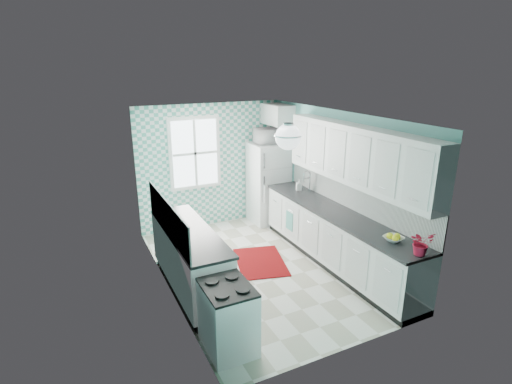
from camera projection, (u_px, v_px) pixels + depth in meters
name	position (u px, v px, depth m)	size (l,w,h in m)	color
floor	(260.00, 269.00, 6.61)	(3.00, 4.40, 0.02)	white
ceiling	(260.00, 115.00, 5.83)	(3.00, 4.40, 0.02)	white
wall_back	(211.00, 166.00, 8.10)	(3.00, 0.02, 2.50)	#74C6BF
wall_front	(352.00, 255.00, 4.33)	(3.00, 0.02, 2.50)	#74C6BF
wall_left	(164.00, 212.00, 5.58)	(0.02, 4.40, 2.50)	#74C6BF
wall_right	(339.00, 184.00, 6.85)	(0.02, 4.40, 2.50)	#74C6BF
accent_wall	(212.00, 166.00, 8.08)	(3.00, 0.01, 2.50)	teal
window	(195.00, 153.00, 7.82)	(1.04, 0.05, 1.44)	white
backsplash_right	(352.00, 194.00, 6.51)	(0.02, 3.60, 0.51)	white
backsplash_left	(167.00, 217.00, 5.54)	(0.02, 2.15, 0.51)	white
upper_cabinets_right	(356.00, 155.00, 6.06)	(0.33, 3.20, 0.90)	silver
upper_cabinet_fridge	(277.00, 114.00, 8.01)	(0.40, 0.74, 0.40)	silver
ceiling_light	(288.00, 137.00, 5.20)	(0.34, 0.34, 0.35)	silver
base_cabinets_right	(335.00, 239.00, 6.62)	(0.60, 3.60, 0.90)	white
countertop_right	(336.00, 213.00, 6.47)	(0.63, 3.60, 0.04)	black
base_cabinets_left	(190.00, 261.00, 5.90)	(0.60, 2.15, 0.90)	white
countertop_left	(189.00, 232.00, 5.76)	(0.63, 2.15, 0.04)	black
fridge	(268.00, 183.00, 8.36)	(0.73, 0.73, 1.68)	silver
stove	(228.00, 316.00, 4.64)	(0.54, 0.68, 0.81)	white
sink	(301.00, 193.00, 7.42)	(0.53, 0.45, 0.53)	silver
rug	(260.00, 262.00, 6.80)	(0.78, 1.12, 0.02)	maroon
dish_towel	(290.00, 221.00, 7.31)	(0.02, 0.23, 0.34)	teal
fruit_bowl	(393.00, 239.00, 5.40)	(0.25, 0.25, 0.06)	white
potted_plant	(421.00, 243.00, 4.98)	(0.29, 0.25, 0.32)	red
soap_bottle	(299.00, 185.00, 7.53)	(0.09, 0.10, 0.21)	#85ABB4
microwave	(269.00, 136.00, 8.05)	(0.55, 0.37, 0.30)	silver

